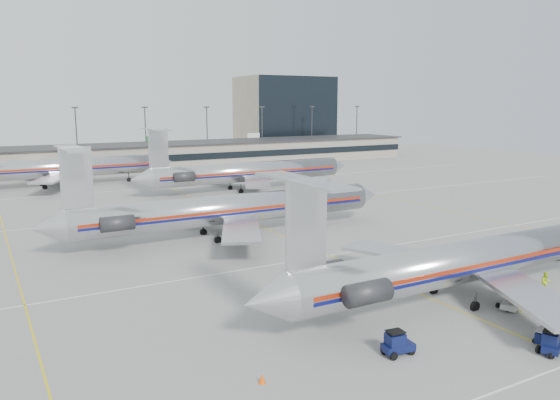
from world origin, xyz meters
TOP-DOWN VIEW (x-y plane):
  - ground at (0.00, 0.00)m, footprint 260.00×260.00m
  - apron_markings at (0.00, 10.00)m, footprint 160.00×0.15m
  - terminal at (0.00, 97.97)m, footprint 162.00×17.00m
  - light_mast_row at (0.00, 112.00)m, footprint 163.60×0.40m
  - distant_building at (62.00, 128.00)m, footprint 30.00×20.00m
  - jet_foreground at (3.00, -6.48)m, footprint 43.73×25.75m
  - jet_second_row at (-6.40, 23.32)m, footprint 45.26×26.65m
  - jet_third_row at (11.47, 54.65)m, footprint 44.42×27.32m
  - jet_back_row at (-19.15, 77.32)m, footprint 46.52×28.62m
  - tug_left at (-9.59, -11.68)m, footprint 2.20×1.29m
  - tug_center at (-0.63, -16.53)m, footprint 2.32×1.80m
  - cart_inner at (0.56, -15.51)m, footprint 2.22×1.84m
  - belt_loader at (4.35, -9.76)m, footprint 3.82×2.31m
  - ramp_worker_near at (4.06, -10.74)m, footprint 0.70×0.57m
  - ramp_worker_far at (9.73, -8.84)m, footprint 1.11×1.01m
  - cone_left at (-18.93, -10.59)m, footprint 0.58×0.58m

SIDE VIEW (x-z plane):
  - ground at x=0.00m, z-range 0.00..0.00m
  - apron_markings at x=0.00m, z-range 0.00..0.02m
  - cone_left at x=-18.93m, z-range 0.00..0.60m
  - belt_loader at x=4.35m, z-range -0.46..1.51m
  - cart_inner at x=0.56m, z-range 0.03..1.12m
  - tug_center at x=-0.63m, z-range -0.07..1.62m
  - tug_left at x=-9.59m, z-range -0.08..1.63m
  - ramp_worker_near at x=4.06m, z-range 0.00..1.65m
  - ramp_worker_far at x=9.73m, z-range 0.00..1.86m
  - terminal at x=0.00m, z-range 0.03..6.28m
  - jet_foreground at x=3.00m, z-range -2.40..9.04m
  - jet_second_row at x=-6.40m, z-range -2.49..9.36m
  - jet_third_row at x=11.47m, z-range -2.55..9.60m
  - jet_back_row at x=-19.15m, z-range -2.67..10.05m
  - light_mast_row at x=0.00m, z-range 0.94..16.22m
  - distant_building at x=62.00m, z-range 0.00..25.00m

